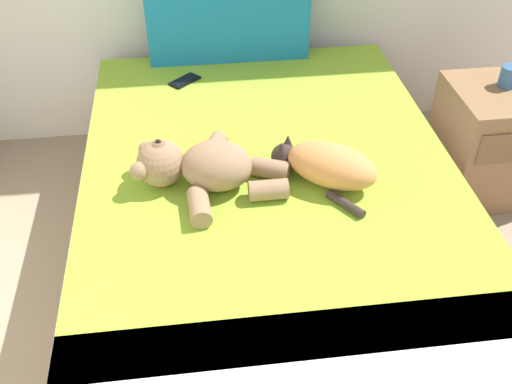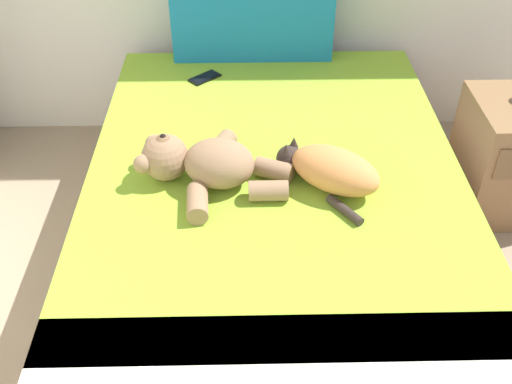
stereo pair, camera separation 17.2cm
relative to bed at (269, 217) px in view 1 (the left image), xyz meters
name	(u,v)px [view 1 (the left image)]	position (x,y,z in m)	size (l,w,h in m)	color
bed	(269,217)	(0.00, 0.00, 0.00)	(1.47, 2.07, 0.49)	olive
patterned_cushion	(228,18)	(-0.07, 0.95, 0.46)	(0.78, 0.13, 0.41)	#1972AD
cat	(327,165)	(0.19, -0.10, 0.32)	(0.40, 0.40, 0.15)	#D18447
teddy_bear	(201,166)	(-0.26, -0.07, 0.33)	(0.58, 0.50, 0.19)	#937051
cell_phone	(185,81)	(-0.30, 0.72, 0.26)	(0.16, 0.15, 0.01)	black
nightstand	(493,141)	(1.12, 0.38, 0.03)	(0.46, 0.48, 0.54)	olive
mug	(509,76)	(1.13, 0.42, 0.34)	(0.12, 0.08, 0.09)	#33598C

